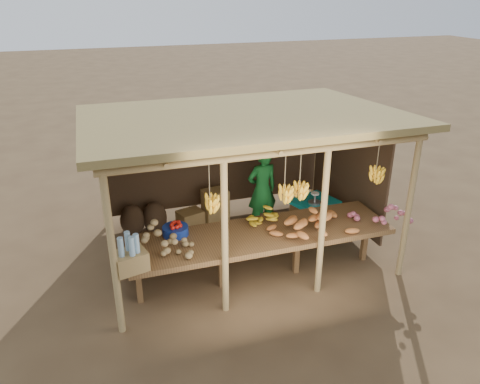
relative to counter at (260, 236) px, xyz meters
name	(u,v)px	position (x,y,z in m)	size (l,w,h in m)	color
ground	(240,248)	(0.00, 0.95, -0.74)	(60.00, 60.00, 0.00)	brown
stall_structure	(243,141)	(0.04, 0.92, 1.18)	(4.70, 3.50, 2.43)	tan
counter	(260,236)	(0.00, 0.00, 0.00)	(3.90, 1.05, 0.80)	brown
potato_heap	(158,242)	(-1.50, -0.14, 0.24)	(0.92, 0.55, 0.36)	olive
sweet_potato_heap	(311,220)	(0.71, -0.18, 0.24)	(1.11, 0.67, 0.36)	#C06E31
onion_heap	(383,210)	(1.90, -0.23, 0.24)	(0.90, 0.54, 0.36)	#C76074
banana_pile	(264,213)	(0.16, 0.27, 0.23)	(0.51, 0.31, 0.34)	gold
tomato_basin	(175,230)	(-1.19, 0.33, 0.14)	(0.38, 0.38, 0.20)	navy
bottle_box	(130,256)	(-1.90, -0.40, 0.26)	(0.47, 0.41, 0.51)	olive
vendor	(262,190)	(0.59, 1.50, 0.04)	(0.57, 0.37, 1.56)	#186E29
tarp_crate	(313,216)	(1.39, 1.02, -0.38)	(0.88, 0.82, 0.87)	brown
carton_stack	(207,212)	(-0.32, 1.90, -0.43)	(0.98, 0.44, 0.69)	olive
burlap_sacks	(143,217)	(-1.45, 2.15, -0.48)	(0.85, 0.44, 0.60)	#483421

